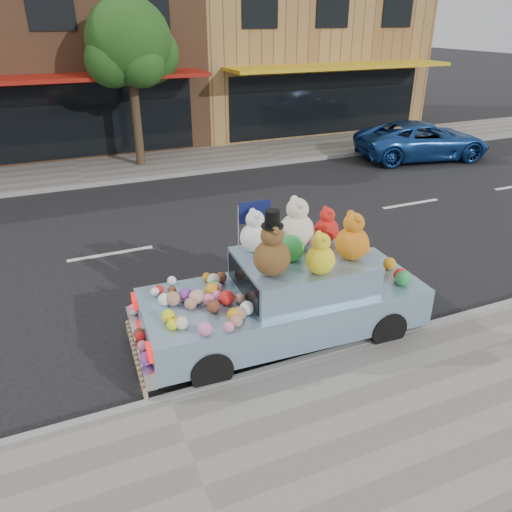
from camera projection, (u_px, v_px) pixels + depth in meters
ground at (111, 254)px, 10.73m from camera, size 120.00×120.00×0.00m
near_sidewalk at (204, 489)px, 5.33m from camera, size 60.00×3.00×0.12m
far_sidewalk at (80, 173)px, 16.08m from camera, size 60.00×3.00×0.12m
near_kerb at (169, 400)px, 6.57m from camera, size 60.00×0.12×0.13m
far_kerb at (85, 186)px, 14.84m from camera, size 60.00×0.12×0.13m
storefront_mid at (50, 44)px, 19.05m from camera, size 10.00×9.80×7.30m
storefront_right at (285, 40)px, 22.61m from camera, size 10.00×9.80×7.30m
street_tree at (130, 49)px, 15.26m from camera, size 3.00×2.70×5.22m
car_blue at (423, 140)px, 17.62m from camera, size 4.99×2.98×1.30m
art_car at (286, 292)px, 7.66m from camera, size 4.56×1.96×2.31m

